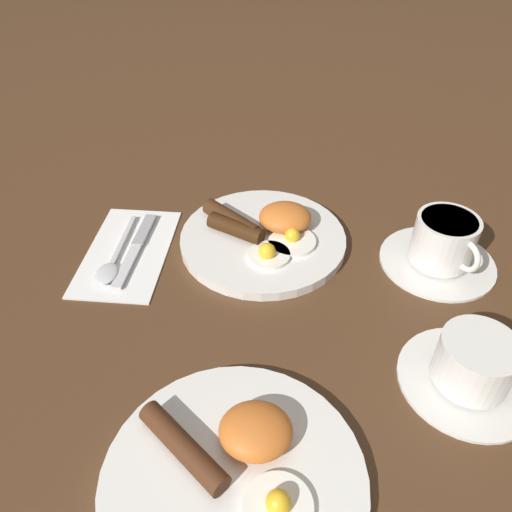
# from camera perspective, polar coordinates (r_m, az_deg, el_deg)

# --- Properties ---
(ground_plane) EXTENTS (3.00, 3.00, 0.00)m
(ground_plane) POSITION_cam_1_polar(r_m,az_deg,el_deg) (0.77, 0.79, 1.48)
(ground_plane) COLOR #4C301C
(breakfast_plate_near) EXTENTS (0.25, 0.25, 0.05)m
(breakfast_plate_near) POSITION_cam_1_polar(r_m,az_deg,el_deg) (0.76, 0.99, 2.43)
(breakfast_plate_near) COLOR silver
(breakfast_plate_near) RESTS_ON ground_plane
(breakfast_plate_far) EXTENTS (0.26, 0.26, 0.05)m
(breakfast_plate_far) POSITION_cam_1_polar(r_m,az_deg,el_deg) (0.52, -2.30, -23.47)
(breakfast_plate_far) COLOR silver
(breakfast_plate_far) RESTS_ON ground_plane
(teacup_near) EXTENTS (0.17, 0.17, 0.08)m
(teacup_near) POSITION_cam_1_polar(r_m,az_deg,el_deg) (0.76, 20.53, 1.09)
(teacup_near) COLOR silver
(teacup_near) RESTS_ON ground_plane
(teacup_far) EXTENTS (0.16, 0.16, 0.07)m
(teacup_far) POSITION_cam_1_polar(r_m,az_deg,el_deg) (0.62, 23.61, -11.53)
(teacup_far) COLOR silver
(teacup_far) RESTS_ON ground_plane
(napkin) EXTENTS (0.13, 0.22, 0.01)m
(napkin) POSITION_cam_1_polar(r_m,az_deg,el_deg) (0.78, -14.46, 0.56)
(napkin) COLOR white
(napkin) RESTS_ON ground_plane
(knife) EXTENTS (0.03, 0.17, 0.01)m
(knife) POSITION_cam_1_polar(r_m,az_deg,el_deg) (0.78, -13.42, 1.27)
(knife) COLOR silver
(knife) RESTS_ON napkin
(spoon) EXTENTS (0.03, 0.16, 0.01)m
(spoon) POSITION_cam_1_polar(r_m,az_deg,el_deg) (0.75, -16.28, -1.05)
(spoon) COLOR silver
(spoon) RESTS_ON napkin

